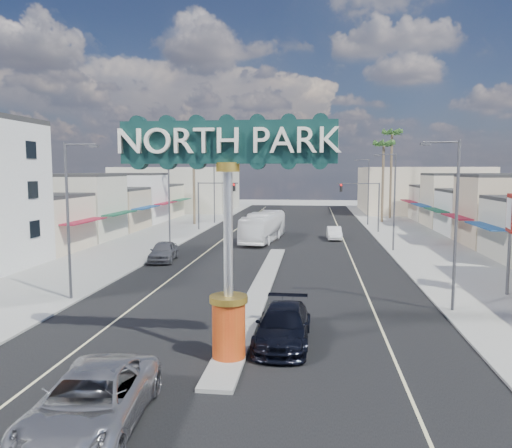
% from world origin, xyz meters
% --- Properties ---
extents(ground, '(160.00, 160.00, 0.00)m').
position_xyz_m(ground, '(0.00, 30.00, 0.00)').
color(ground, gray).
rests_on(ground, ground).
extents(road, '(20.00, 120.00, 0.01)m').
position_xyz_m(road, '(0.00, 30.00, 0.01)').
color(road, black).
rests_on(road, ground).
extents(median_island, '(1.30, 30.00, 0.16)m').
position_xyz_m(median_island, '(0.00, 14.00, 0.08)').
color(median_island, gray).
rests_on(median_island, ground).
extents(sidewalk_left, '(8.00, 120.00, 0.12)m').
position_xyz_m(sidewalk_left, '(-14.00, 30.00, 0.06)').
color(sidewalk_left, gray).
rests_on(sidewalk_left, ground).
extents(sidewalk_right, '(8.00, 120.00, 0.12)m').
position_xyz_m(sidewalk_right, '(14.00, 30.00, 0.06)').
color(sidewalk_right, gray).
rests_on(sidewalk_right, ground).
extents(storefront_row_left, '(12.00, 42.00, 6.00)m').
position_xyz_m(storefront_row_left, '(-24.00, 43.00, 3.00)').
color(storefront_row_left, beige).
rests_on(storefront_row_left, ground).
extents(storefront_row_right, '(12.00, 42.00, 6.00)m').
position_xyz_m(storefront_row_right, '(24.00, 43.00, 3.00)').
color(storefront_row_right, '#B7B29E').
rests_on(storefront_row_right, ground).
extents(backdrop_far_left, '(20.00, 20.00, 8.00)m').
position_xyz_m(backdrop_far_left, '(-22.00, 75.00, 4.00)').
color(backdrop_far_left, '#B7B29E').
rests_on(backdrop_far_left, ground).
extents(backdrop_far_right, '(20.00, 20.00, 8.00)m').
position_xyz_m(backdrop_far_right, '(22.00, 75.00, 4.00)').
color(backdrop_far_right, beige).
rests_on(backdrop_far_right, ground).
extents(gateway_sign, '(8.20, 1.50, 9.15)m').
position_xyz_m(gateway_sign, '(0.00, 1.98, 5.93)').
color(gateway_sign, red).
rests_on(gateway_sign, median_island).
extents(traffic_signal_left, '(5.09, 0.45, 6.00)m').
position_xyz_m(traffic_signal_left, '(-9.18, 43.99, 4.27)').
color(traffic_signal_left, '#47474C').
rests_on(traffic_signal_left, ground).
extents(traffic_signal_right, '(5.09, 0.45, 6.00)m').
position_xyz_m(traffic_signal_right, '(9.18, 43.99, 4.27)').
color(traffic_signal_right, '#47474C').
rests_on(traffic_signal_right, ground).
extents(streetlight_l_near, '(2.03, 0.22, 9.00)m').
position_xyz_m(streetlight_l_near, '(-10.43, 10.00, 5.07)').
color(streetlight_l_near, '#47474C').
rests_on(streetlight_l_near, ground).
extents(streetlight_l_mid, '(2.03, 0.22, 9.00)m').
position_xyz_m(streetlight_l_mid, '(-10.43, 30.00, 5.07)').
color(streetlight_l_mid, '#47474C').
rests_on(streetlight_l_mid, ground).
extents(streetlight_l_far, '(2.03, 0.22, 9.00)m').
position_xyz_m(streetlight_l_far, '(-10.43, 52.00, 5.07)').
color(streetlight_l_far, '#47474C').
rests_on(streetlight_l_far, ground).
extents(streetlight_r_near, '(2.03, 0.22, 9.00)m').
position_xyz_m(streetlight_r_near, '(10.43, 10.00, 5.07)').
color(streetlight_r_near, '#47474C').
rests_on(streetlight_r_near, ground).
extents(streetlight_r_mid, '(2.03, 0.22, 9.00)m').
position_xyz_m(streetlight_r_mid, '(10.43, 30.00, 5.07)').
color(streetlight_r_mid, '#47474C').
rests_on(streetlight_r_mid, ground).
extents(streetlight_r_far, '(2.03, 0.22, 9.00)m').
position_xyz_m(streetlight_r_far, '(10.43, 52.00, 5.07)').
color(streetlight_r_far, '#47474C').
rests_on(streetlight_r_far, ground).
extents(palm_left_far, '(2.60, 2.60, 13.10)m').
position_xyz_m(palm_left_far, '(-13.00, 50.00, 11.50)').
color(palm_left_far, brown).
rests_on(palm_left_far, ground).
extents(palm_right_mid, '(2.60, 2.60, 12.10)m').
position_xyz_m(palm_right_mid, '(13.00, 56.00, 10.60)').
color(palm_right_mid, brown).
rests_on(palm_right_mid, ground).
extents(palm_right_far, '(2.60, 2.60, 14.10)m').
position_xyz_m(palm_right_far, '(15.00, 62.00, 12.39)').
color(palm_right_far, brown).
rests_on(palm_right_far, ground).
extents(suv_left, '(3.34, 6.43, 1.73)m').
position_xyz_m(suv_left, '(-3.03, -3.70, 0.87)').
color(suv_left, '#A1A0A5').
rests_on(suv_left, ground).
extents(suv_right, '(2.39, 5.61, 1.61)m').
position_xyz_m(suv_right, '(2.00, 4.18, 0.81)').
color(suv_right, black).
rests_on(suv_right, ground).
extents(car_parked_left, '(2.44, 5.01, 1.64)m').
position_xyz_m(car_parked_left, '(-9.00, 22.71, 0.82)').
color(car_parked_left, slate).
rests_on(car_parked_left, ground).
extents(car_parked_right, '(1.61, 4.29, 1.40)m').
position_xyz_m(car_parked_right, '(5.50, 37.49, 0.70)').
color(car_parked_right, silver).
rests_on(car_parked_right, ground).
extents(city_bus, '(3.97, 11.27, 3.07)m').
position_xyz_m(city_bus, '(-2.00, 35.27, 1.54)').
color(city_bus, white).
rests_on(city_bus, ground).
extents(bank_pylon_sign, '(0.57, 1.88, 5.97)m').
position_xyz_m(bank_pylon_sign, '(14.72, 13.82, 4.64)').
color(bank_pylon_sign, '#47474C').
rests_on(bank_pylon_sign, sidewalk_right).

